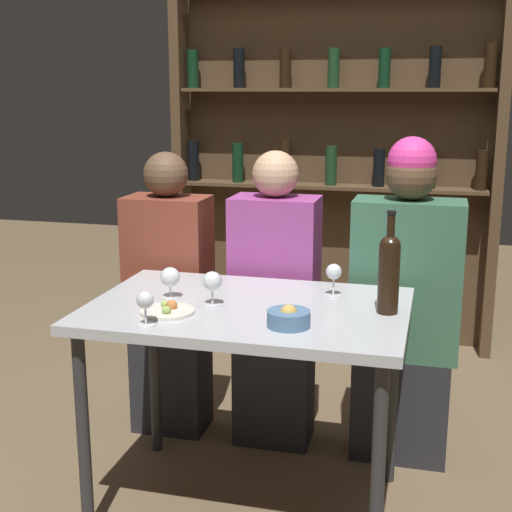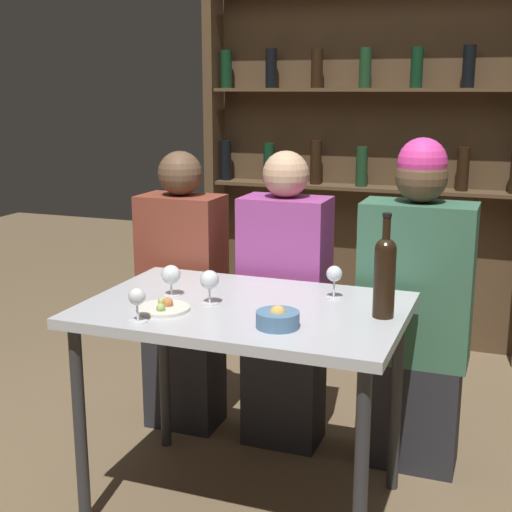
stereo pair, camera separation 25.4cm
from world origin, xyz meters
TOP-DOWN VIEW (x-y plane):
  - ground_plane at (0.00, 0.00)m, footprint 10.00×10.00m
  - dining_table at (0.00, 0.00)m, footprint 1.10×0.74m
  - wine_rack_wall at (0.00, 1.92)m, footprint 1.92×0.21m
  - wine_bottle at (0.48, 0.03)m, footprint 0.07×0.07m
  - wine_glass_0 at (0.27, 0.18)m, footprint 0.06×0.06m
  - wine_glass_1 at (-0.12, -0.03)m, footprint 0.07×0.07m
  - wine_glass_2 at (-0.26, -0.29)m, footprint 0.06×0.06m
  - wine_glass_3 at (-0.29, 0.01)m, footprint 0.07×0.07m
  - food_plate_0 at (-0.24, -0.15)m, footprint 0.18×0.18m
  - snack_bowl at (0.18, -0.19)m, footprint 0.14×0.14m
  - seated_person_left at (-0.50, 0.53)m, footprint 0.36×0.22m
  - seated_person_center at (-0.03, 0.53)m, footprint 0.36×0.22m
  - seated_person_right at (0.51, 0.53)m, footprint 0.43×0.22m

SIDE VIEW (x-z plane):
  - ground_plane at x=0.00m, z-range 0.00..0.00m
  - seated_person_left at x=-0.50m, z-range -0.03..1.22m
  - seated_person_center at x=-0.03m, z-range -0.03..1.24m
  - seated_person_right at x=0.51m, z-range -0.03..1.31m
  - dining_table at x=0.00m, z-range 0.31..1.09m
  - food_plate_0 at x=-0.24m, z-range 0.77..0.81m
  - snack_bowl at x=0.18m, z-range 0.77..0.84m
  - wine_glass_3 at x=-0.29m, z-range 0.80..0.91m
  - wine_glass_2 at x=-0.26m, z-range 0.80..0.91m
  - wine_glass_1 at x=-0.12m, z-range 0.80..0.92m
  - wine_glass_0 at x=0.27m, z-range 0.80..0.92m
  - wine_bottle at x=0.48m, z-range 0.76..1.10m
  - wine_rack_wall at x=0.00m, z-range 0.05..2.37m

